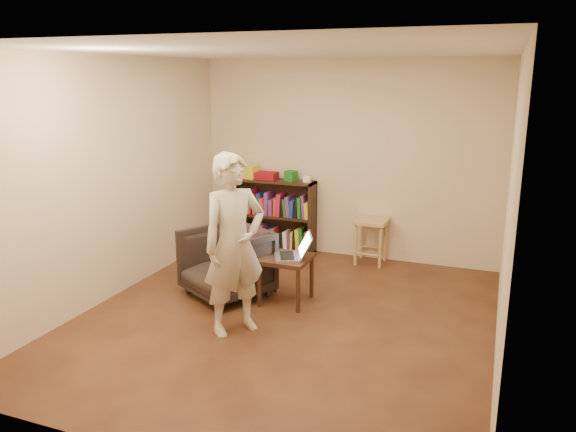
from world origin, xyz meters
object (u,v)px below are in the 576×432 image
at_px(stool, 371,228).
at_px(armchair, 226,263).
at_px(person, 234,245).
at_px(laptop, 294,252).
at_px(bookshelf, 273,219).
at_px(side_table, 286,264).

distance_m(stool, armchair, 2.08).
bearing_deg(person, laptop, 18.13).
height_order(armchair, person, person).
xyz_separation_m(armchair, laptop, (0.76, 0.09, 0.19)).
relative_size(bookshelf, person, 0.70).
height_order(side_table, person, person).
relative_size(stool, armchair, 0.70).
xyz_separation_m(stool, person, (-0.75, -2.43, 0.39)).
xyz_separation_m(stool, side_table, (-0.55, -1.60, -0.05)).
distance_m(stool, person, 2.57).
height_order(armchair, side_table, armchair).
xyz_separation_m(bookshelf, side_table, (0.85, -1.67, -0.01)).
bearing_deg(laptop, armchair, -107.69).
xyz_separation_m(side_table, laptop, (0.08, 0.02, 0.14)).
bearing_deg(side_table, bookshelf, 117.00).
relative_size(bookshelf, armchair, 1.43).
relative_size(side_table, person, 0.30).
distance_m(armchair, side_table, 0.68).
height_order(stool, person, person).
bearing_deg(stool, bookshelf, 177.39).
bearing_deg(person, side_table, 22.99).
height_order(laptop, person, person).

